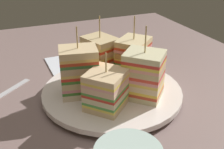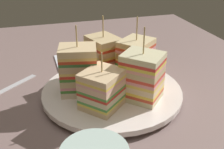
# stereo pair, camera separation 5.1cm
# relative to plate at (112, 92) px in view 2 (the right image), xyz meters

# --- Properties ---
(ground_plane) EXTENTS (1.05, 0.82, 0.02)m
(ground_plane) POSITION_rel_plate_xyz_m (0.00, 0.00, -0.02)
(ground_plane) COLOR gray
(plate) EXTENTS (0.26, 0.26, 0.02)m
(plate) POSITION_rel_plate_xyz_m (0.00, 0.00, 0.00)
(plate) COLOR white
(plate) RESTS_ON ground_plane
(sandwich_wedge_0) EXTENTS (0.06, 0.07, 0.13)m
(sandwich_wedge_0) POSITION_rel_plate_xyz_m (0.01, 0.06, 0.05)
(sandwich_wedge_0) COLOR beige
(sandwich_wedge_0) RESTS_ON plate
(sandwich_wedge_1) EXTENTS (0.09, 0.09, 0.10)m
(sandwich_wedge_1) POSITION_rel_plate_xyz_m (-0.05, 0.03, 0.04)
(sandwich_wedge_1) COLOR #E1BF8A
(sandwich_wedge_1) RESTS_ON plate
(sandwich_wedge_2) EXTENTS (0.09, 0.09, 0.13)m
(sandwich_wedge_2) POSITION_rel_plate_xyz_m (-0.05, -0.04, 0.05)
(sandwich_wedge_2) COLOR beige
(sandwich_wedge_2) RESTS_ON plate
(sandwich_wedge_3) EXTENTS (0.08, 0.08, 0.13)m
(sandwich_wedge_3) POSITION_rel_plate_xyz_m (0.02, -0.06, 0.05)
(sandwich_wedge_3) COLOR #D8BE7E
(sandwich_wedge_3) RESTS_ON plate
(sandwich_wedge_4) EXTENTS (0.08, 0.07, 0.12)m
(sandwich_wedge_4) POSITION_rel_plate_xyz_m (0.06, 0.00, 0.05)
(sandwich_wedge_4) COLOR beige
(sandwich_wedge_4) RESTS_ON plate
(chip_pile) EXTENTS (0.07, 0.06, 0.02)m
(chip_pile) POSITION_rel_plate_xyz_m (-0.01, -0.01, 0.02)
(chip_pile) COLOR #EDCE66
(chip_pile) RESTS_ON plate
(napkin) EXTENTS (0.12, 0.10, 0.01)m
(napkin) POSITION_rel_plate_xyz_m (0.17, 0.04, -0.01)
(napkin) COLOR white
(napkin) RESTS_ON ground_plane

